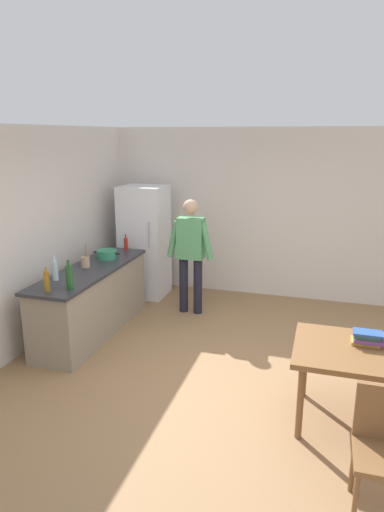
{
  "coord_description": "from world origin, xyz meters",
  "views": [
    {
      "loc": [
        0.89,
        -4.18,
        2.59
      ],
      "look_at": [
        -0.76,
        1.28,
        1.03
      ],
      "focal_mm": 31.5,
      "sensor_mm": 36.0,
      "label": 1
    }
  ],
  "objects_px": {
    "utensil_jar": "(85,261)",
    "person": "(191,249)",
    "bottle_wine_green": "(69,277)",
    "cooking_pot": "(107,254)",
    "bottle_sauce_red": "(126,244)",
    "bottle_oil_amber": "(47,282)",
    "bottle_water_clear": "(55,270)",
    "book_stack": "(367,338)",
    "refrigerator": "(145,241)",
    "dining_table": "(375,359)"
  },
  "relations": [
    {
      "from": "utensil_jar",
      "to": "person",
      "type": "bearing_deg",
      "value": 42.3
    },
    {
      "from": "bottle_wine_green",
      "to": "cooking_pot",
      "type": "bearing_deg",
      "value": 98.95
    },
    {
      "from": "bottle_wine_green",
      "to": "bottle_sauce_red",
      "type": "distance_m",
      "value": 1.81
    },
    {
      "from": "cooking_pot",
      "to": "bottle_oil_amber",
      "type": "height_order",
      "value": "bottle_oil_amber"
    },
    {
      "from": "cooking_pot",
      "to": "bottle_water_clear",
      "type": "xyz_separation_m",
      "value": [
        -0.14,
        -1.05,
        0.07
      ]
    },
    {
      "from": "person",
      "to": "book_stack",
      "type": "distance_m",
      "value": 3.05
    },
    {
      "from": "refrigerator",
      "to": "person",
      "type": "height_order",
      "value": "refrigerator"
    },
    {
      "from": "dining_table",
      "to": "bottle_wine_green",
      "type": "bearing_deg",
      "value": 174.64
    },
    {
      "from": "bottle_water_clear",
      "to": "book_stack",
      "type": "distance_m",
      "value": 3.51
    },
    {
      "from": "utensil_jar",
      "to": "bottle_water_clear",
      "type": "height_order",
      "value": "utensil_jar"
    },
    {
      "from": "cooking_pot",
      "to": "utensil_jar",
      "type": "bearing_deg",
      "value": -97.87
    },
    {
      "from": "bottle_sauce_red",
      "to": "bottle_water_clear",
      "type": "xyz_separation_m",
      "value": [
        -0.19,
        -1.57,
        0.03
      ]
    },
    {
      "from": "utensil_jar",
      "to": "bottle_wine_green",
      "type": "relative_size",
      "value": 0.94
    },
    {
      "from": "utensil_jar",
      "to": "bottle_wine_green",
      "type": "bearing_deg",
      "value": -71.84
    },
    {
      "from": "person",
      "to": "bottle_sauce_red",
      "type": "distance_m",
      "value": 1.01
    },
    {
      "from": "person",
      "to": "bottle_wine_green",
      "type": "xyz_separation_m",
      "value": [
        -0.86,
        -1.85,
        0.07
      ]
    },
    {
      "from": "bottle_wine_green",
      "to": "bottle_water_clear",
      "type": "height_order",
      "value": "bottle_wine_green"
    },
    {
      "from": "cooking_pot",
      "to": "utensil_jar",
      "type": "height_order",
      "value": "utensil_jar"
    },
    {
      "from": "cooking_pot",
      "to": "book_stack",
      "type": "height_order",
      "value": "cooking_pot"
    },
    {
      "from": "bottle_oil_amber",
      "to": "bottle_sauce_red",
      "type": "bearing_deg",
      "value": 88.5
    },
    {
      "from": "book_stack",
      "to": "bottle_oil_amber",
      "type": "bearing_deg",
      "value": 179.46
    },
    {
      "from": "person",
      "to": "bottle_water_clear",
      "type": "bearing_deg",
      "value": -126.69
    },
    {
      "from": "utensil_jar",
      "to": "bottle_water_clear",
      "type": "bearing_deg",
      "value": -96.97
    },
    {
      "from": "dining_table",
      "to": "bottle_sauce_red",
      "type": "height_order",
      "value": "bottle_sauce_red"
    },
    {
      "from": "cooking_pot",
      "to": "bottle_oil_amber",
      "type": "xyz_separation_m",
      "value": [
        0.01,
        -1.43,
        0.06
      ]
    },
    {
      "from": "refrigerator",
      "to": "bottle_wine_green",
      "type": "relative_size",
      "value": 5.29
    },
    {
      "from": "bottle_sauce_red",
      "to": "book_stack",
      "type": "bearing_deg",
      "value": -31.07
    },
    {
      "from": "utensil_jar",
      "to": "bottle_oil_amber",
      "type": "bearing_deg",
      "value": -85.8
    },
    {
      "from": "person",
      "to": "bottle_sauce_red",
      "type": "relative_size",
      "value": 7.08
    },
    {
      "from": "cooking_pot",
      "to": "person",
      "type": "bearing_deg",
      "value": 27.57
    },
    {
      "from": "bottle_water_clear",
      "to": "bottle_oil_amber",
      "type": "height_order",
      "value": "bottle_water_clear"
    },
    {
      "from": "bottle_wine_green",
      "to": "bottle_sauce_red",
      "type": "height_order",
      "value": "bottle_wine_green"
    },
    {
      "from": "dining_table",
      "to": "bottle_water_clear",
      "type": "height_order",
      "value": "bottle_water_clear"
    },
    {
      "from": "book_stack",
      "to": "bottle_sauce_red",
      "type": "bearing_deg",
      "value": 148.93
    },
    {
      "from": "person",
      "to": "refrigerator",
      "type": "bearing_deg",
      "value": 149.77
    },
    {
      "from": "bottle_oil_amber",
      "to": "cooking_pot",
      "type": "bearing_deg",
      "value": 90.21
    },
    {
      "from": "cooking_pot",
      "to": "book_stack",
      "type": "relative_size",
      "value": 1.45
    },
    {
      "from": "person",
      "to": "bottle_water_clear",
      "type": "relative_size",
      "value": 5.67
    },
    {
      "from": "bottle_oil_amber",
      "to": "dining_table",
      "type": "bearing_deg",
      "value": -2.65
    },
    {
      "from": "dining_table",
      "to": "utensil_jar",
      "type": "bearing_deg",
      "value": 162.16
    },
    {
      "from": "refrigerator",
      "to": "book_stack",
      "type": "bearing_deg",
      "value": -38.54
    },
    {
      "from": "cooking_pot",
      "to": "bottle_water_clear",
      "type": "bearing_deg",
      "value": -97.37
    },
    {
      "from": "bottle_sauce_red",
      "to": "bottle_water_clear",
      "type": "bearing_deg",
      "value": -97.0
    },
    {
      "from": "person",
      "to": "bottle_wine_green",
      "type": "distance_m",
      "value": 2.04
    },
    {
      "from": "refrigerator",
      "to": "bottle_oil_amber",
      "type": "bearing_deg",
      "value": -92.43
    },
    {
      "from": "bottle_wine_green",
      "to": "book_stack",
      "type": "xyz_separation_m",
      "value": [
        3.14,
        -0.18,
        -0.23
      ]
    },
    {
      "from": "bottle_wine_green",
      "to": "bottle_water_clear",
      "type": "xyz_separation_m",
      "value": [
        -0.34,
        0.24,
        -0.02
      ]
    },
    {
      "from": "dining_table",
      "to": "refrigerator",
      "type": "bearing_deg",
      "value": 140.71
    },
    {
      "from": "bottle_sauce_red",
      "to": "dining_table",
      "type": "bearing_deg",
      "value": -32.12
    },
    {
      "from": "bottle_sauce_red",
      "to": "person",
      "type": "bearing_deg",
      "value": 2.21
    }
  ]
}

